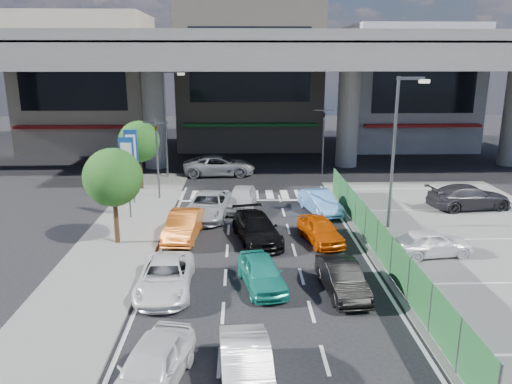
{
  "coord_description": "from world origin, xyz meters",
  "views": [
    {
      "loc": [
        -0.91,
        -19.23,
        8.9
      ],
      "look_at": [
        -0.15,
        5.18,
        2.3
      ],
      "focal_mm": 35.0,
      "sensor_mm": 36.0,
      "label": 1
    }
  ],
  "objects_px": {
    "van_white_back_left": "(152,366)",
    "taxi_teal_mid": "(262,273)",
    "street_lamp_left": "(167,115)",
    "sedan_black_mid": "(257,228)",
    "tree_near": "(113,178)",
    "hatch_black_mid_right": "(342,278)",
    "street_lamp_right": "(398,141)",
    "signboard_near": "(127,167)",
    "sedan_white_front_mid": "(242,198)",
    "signboard_far": "(132,156)",
    "traffic_cone": "(394,243)",
    "hatch_white_back_mid": "(247,370)",
    "parked_sedan_dgrey": "(469,197)",
    "traffic_light_right": "(324,124)",
    "taxi_orange_right": "(320,230)",
    "taxi_orange_left": "(184,225)",
    "parked_sedan_white": "(431,243)",
    "tree_far": "(139,142)",
    "traffic_light_left": "(156,139)",
    "kei_truck_front_right": "(320,202)",
    "sedan_white_mid_left": "(165,277)",
    "wagon_silver_front_left": "(208,206)",
    "crossing_wagon_silver": "(219,166)"
  },
  "relations": [
    {
      "from": "street_lamp_right",
      "to": "van_white_back_left",
      "type": "distance_m",
      "value": 17.36
    },
    {
      "from": "tree_far",
      "to": "taxi_orange_right",
      "type": "height_order",
      "value": "tree_far"
    },
    {
      "from": "street_lamp_right",
      "to": "taxi_teal_mid",
      "type": "distance_m",
      "value": 10.88
    },
    {
      "from": "signboard_near",
      "to": "hatch_black_mid_right",
      "type": "relative_size",
      "value": 1.25
    },
    {
      "from": "hatch_black_mid_right",
      "to": "sedan_black_mid",
      "type": "distance_m",
      "value": 6.61
    },
    {
      "from": "signboard_near",
      "to": "sedan_white_front_mid",
      "type": "distance_m",
      "value": 6.97
    },
    {
      "from": "tree_far",
      "to": "sedan_black_mid",
      "type": "relative_size",
      "value": 1.05
    },
    {
      "from": "signboard_near",
      "to": "sedan_white_front_mid",
      "type": "relative_size",
      "value": 1.16
    },
    {
      "from": "traffic_light_right",
      "to": "street_lamp_left",
      "type": "bearing_deg",
      "value": -175.17
    },
    {
      "from": "van_white_back_left",
      "to": "sedan_white_front_mid",
      "type": "relative_size",
      "value": 0.98
    },
    {
      "from": "taxi_orange_left",
      "to": "wagon_silver_front_left",
      "type": "bearing_deg",
      "value": 78.86
    },
    {
      "from": "van_white_back_left",
      "to": "taxi_teal_mid",
      "type": "height_order",
      "value": "van_white_back_left"
    },
    {
      "from": "hatch_black_mid_right",
      "to": "sedan_black_mid",
      "type": "bearing_deg",
      "value": 113.07
    },
    {
      "from": "taxi_orange_left",
      "to": "sedan_black_mid",
      "type": "distance_m",
      "value": 3.72
    },
    {
      "from": "street_lamp_left",
      "to": "wagon_silver_front_left",
      "type": "xyz_separation_m",
      "value": [
        3.52,
        -9.75,
        -4.08
      ]
    },
    {
      "from": "traffic_light_left",
      "to": "street_lamp_left",
      "type": "height_order",
      "value": "street_lamp_left"
    },
    {
      "from": "street_lamp_left",
      "to": "sedan_black_mid",
      "type": "height_order",
      "value": "street_lamp_left"
    },
    {
      "from": "van_white_back_left",
      "to": "taxi_teal_mid",
      "type": "relative_size",
      "value": 1.08
    },
    {
      "from": "signboard_near",
      "to": "parked_sedan_dgrey",
      "type": "relative_size",
      "value": 0.94
    },
    {
      "from": "street_lamp_left",
      "to": "sedan_black_mid",
      "type": "relative_size",
      "value": 1.74
    },
    {
      "from": "parked_sedan_dgrey",
      "to": "traffic_cone",
      "type": "distance_m",
      "value": 9.25
    },
    {
      "from": "taxi_orange_left",
      "to": "taxi_orange_right",
      "type": "height_order",
      "value": "taxi_orange_left"
    },
    {
      "from": "signboard_near",
      "to": "sedan_black_mid",
      "type": "height_order",
      "value": "signboard_near"
    },
    {
      "from": "street_lamp_right",
      "to": "hatch_black_mid_right",
      "type": "xyz_separation_m",
      "value": [
        -4.19,
        -7.56,
        -4.15
      ]
    },
    {
      "from": "hatch_white_back_mid",
      "to": "parked_sedan_dgrey",
      "type": "distance_m",
      "value": 21.5
    },
    {
      "from": "street_lamp_right",
      "to": "hatch_white_back_mid",
      "type": "bearing_deg",
      "value": -120.85
    },
    {
      "from": "tree_near",
      "to": "hatch_white_back_mid",
      "type": "relative_size",
      "value": 1.22
    },
    {
      "from": "signboard_far",
      "to": "parked_sedan_white",
      "type": "distance_m",
      "value": 18.0
    },
    {
      "from": "tree_far",
      "to": "parked_sedan_white",
      "type": "distance_m",
      "value": 20.18
    },
    {
      "from": "tree_near",
      "to": "hatch_black_mid_right",
      "type": "bearing_deg",
      "value": -29.11
    },
    {
      "from": "parked_sedan_dgrey",
      "to": "crossing_wagon_silver",
      "type": "bearing_deg",
      "value": 50.89
    },
    {
      "from": "sedan_black_mid",
      "to": "wagon_silver_front_left",
      "type": "distance_m",
      "value": 4.79
    },
    {
      "from": "street_lamp_left",
      "to": "taxi_teal_mid",
      "type": "distance_m",
      "value": 20.35
    },
    {
      "from": "signboard_far",
      "to": "traffic_cone",
      "type": "height_order",
      "value": "signboard_far"
    },
    {
      "from": "traffic_light_right",
      "to": "sedan_black_mid",
      "type": "height_order",
      "value": "traffic_light_right"
    },
    {
      "from": "hatch_black_mid_right",
      "to": "sedan_white_front_mid",
      "type": "bearing_deg",
      "value": 103.62
    },
    {
      "from": "sedan_white_mid_left",
      "to": "wagon_silver_front_left",
      "type": "distance_m",
      "value": 9.52
    },
    {
      "from": "taxi_orange_right",
      "to": "sedan_white_front_mid",
      "type": "xyz_separation_m",
      "value": [
        -3.89,
        5.68,
        0.06
      ]
    },
    {
      "from": "taxi_teal_mid",
      "to": "taxi_orange_left",
      "type": "bearing_deg",
      "value": 111.15
    },
    {
      "from": "van_white_back_left",
      "to": "taxi_orange_right",
      "type": "bearing_deg",
      "value": 72.03
    },
    {
      "from": "kei_truck_front_right",
      "to": "parked_sedan_white",
      "type": "distance_m",
      "value": 8.05
    },
    {
      "from": "sedan_white_mid_left",
      "to": "kei_truck_front_right",
      "type": "bearing_deg",
      "value": 51.61
    },
    {
      "from": "kei_truck_front_right",
      "to": "traffic_cone",
      "type": "height_order",
      "value": "kei_truck_front_right"
    },
    {
      "from": "street_lamp_right",
      "to": "kei_truck_front_right",
      "type": "relative_size",
      "value": 2.02
    },
    {
      "from": "traffic_light_right",
      "to": "van_white_back_left",
      "type": "height_order",
      "value": "traffic_light_right"
    },
    {
      "from": "taxi_orange_left",
      "to": "tree_far",
      "type": "bearing_deg",
      "value": 117.79
    },
    {
      "from": "sedan_black_mid",
      "to": "hatch_white_back_mid",
      "type": "bearing_deg",
      "value": -105.39
    },
    {
      "from": "street_lamp_left",
      "to": "traffic_cone",
      "type": "relative_size",
      "value": 12.17
    },
    {
      "from": "hatch_black_mid_right",
      "to": "traffic_cone",
      "type": "relative_size",
      "value": 5.71
    },
    {
      "from": "hatch_white_back_mid",
      "to": "wagon_silver_front_left",
      "type": "distance_m",
      "value": 15.73
    }
  ]
}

